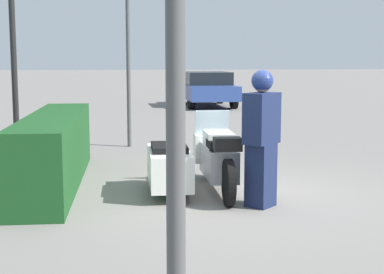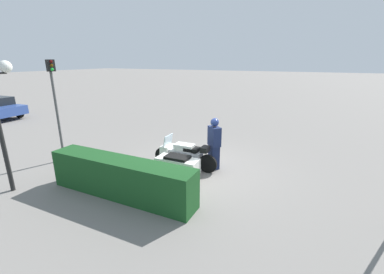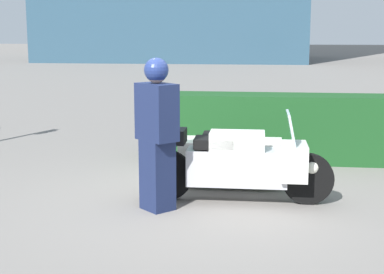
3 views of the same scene
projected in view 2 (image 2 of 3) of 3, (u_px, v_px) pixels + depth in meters
name	position (u px, v px, depth m)	size (l,w,h in m)	color
ground_plane	(202.00, 169.00, 9.03)	(160.00, 160.00, 0.00)	slate
police_motorcycle	(178.00, 159.00, 8.68)	(2.40, 1.31, 1.15)	black
officer_rider	(214.00, 142.00, 8.85)	(0.57, 0.56, 1.82)	#192347
hedge_bush_curbside	(121.00, 178.00, 7.15)	(4.48, 0.77, 1.09)	#19471E
traffic_light_near	(55.00, 97.00, 9.15)	(0.22, 0.28, 3.71)	#4C4C4C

